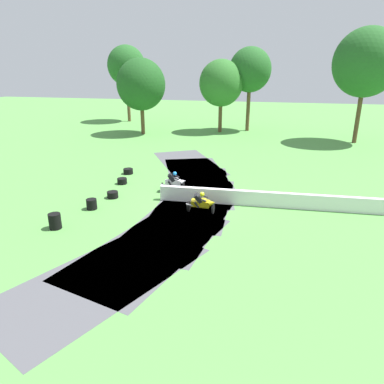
{
  "coord_description": "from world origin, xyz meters",
  "views": [
    {
      "loc": [
        4.07,
        -19.95,
        7.95
      ],
      "look_at": [
        -0.0,
        -0.81,
        0.9
      ],
      "focal_mm": 33.73,
      "sensor_mm": 36.0,
      "label": 1
    }
  ],
  "objects": [
    {
      "name": "ground_plane",
      "position": [
        0.0,
        0.0,
        0.0
      ],
      "size": [
        120.0,
        120.0,
        0.0
      ],
      "primitive_type": "plane",
      "color": "#569947"
    },
    {
      "name": "track_asphalt",
      "position": [
        -0.96,
        -0.03,
        0.0
      ],
      "size": [
        8.82,
        27.06,
        0.01
      ],
      "color": "#515156",
      "rests_on": "ground"
    },
    {
      "name": "safety_barrier",
      "position": [
        5.54,
        0.14,
        0.45
      ],
      "size": [
        15.33,
        0.7,
        0.9
      ],
      "primitive_type": "cube",
      "rotation": [
        0.0,
        0.0,
        -1.54
      ],
      "color": "white",
      "rests_on": "ground"
    },
    {
      "name": "motorcycle_lead_yellow",
      "position": [
        0.73,
        -1.66,
        0.63
      ],
      "size": [
        1.69,
        0.89,
        1.42
      ],
      "color": "black",
      "rests_on": "ground"
    },
    {
      "name": "motorcycle_chase_white",
      "position": [
        -1.68,
        1.46,
        0.66
      ],
      "size": [
        1.7,
        0.97,
        1.42
      ],
      "color": "black",
      "rests_on": "ground"
    },
    {
      "name": "tire_stack_near",
      "position": [
        -6.17,
        -5.14,
        0.4
      ],
      "size": [
        0.61,
        0.61,
        0.8
      ],
      "color": "black",
      "rests_on": "ground"
    },
    {
      "name": "tire_stack_mid_a",
      "position": [
        -5.56,
        -2.38,
        0.3
      ],
      "size": [
        0.59,
        0.59,
        0.6
      ],
      "color": "black",
      "rests_on": "ground"
    },
    {
      "name": "tire_stack_mid_b",
      "position": [
        -5.14,
        -0.42,
        0.2
      ],
      "size": [
        0.68,
        0.68,
        0.4
      ],
      "color": "black",
      "rests_on": "ground"
    },
    {
      "name": "tire_stack_far",
      "position": [
        -5.62,
        2.29,
        0.2
      ],
      "size": [
        0.66,
        0.66,
        0.4
      ],
      "color": "black",
      "rests_on": "ground"
    },
    {
      "name": "tire_stack_extra_a",
      "position": [
        -6.09,
        4.62,
        0.2
      ],
      "size": [
        0.72,
        0.72,
        0.4
      ],
      "color": "black",
      "rests_on": "ground"
    },
    {
      "name": "traffic_cone",
      "position": [
        5.69,
        1.87,
        0.22
      ],
      "size": [
        0.28,
        0.28,
        0.44
      ],
      "primitive_type": "cone",
      "color": "orange",
      "rests_on": "ground"
    },
    {
      "name": "tree_far_left",
      "position": [
        -15.54,
        29.14,
        7.51
      ],
      "size": [
        5.1,
        5.1,
        10.23
      ],
      "color": "brown",
      "rests_on": "ground"
    },
    {
      "name": "tree_far_right",
      "position": [
        -1.71,
        23.49,
        5.66
      ],
      "size": [
        5.09,
        5.09,
        8.35
      ],
      "color": "brown",
      "rests_on": "ground"
    },
    {
      "name": "tree_mid_rise",
      "position": [
        12.96,
        20.17,
        7.92
      ],
      "size": [
        6.35,
        6.35,
        11.28
      ],
      "color": "brown",
      "rests_on": "ground"
    },
    {
      "name": "tree_behind_barrier",
      "position": [
        1.47,
        25.0,
        7.11
      ],
      "size": [
        4.92,
        4.92,
        9.73
      ],
      "color": "brown",
      "rests_on": "ground"
    },
    {
      "name": "tree_distant",
      "position": [
        -10.4,
        20.36,
        5.58
      ],
      "size": [
        5.5,
        5.5,
        8.48
      ],
      "color": "brown",
      "rests_on": "ground"
    }
  ]
}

